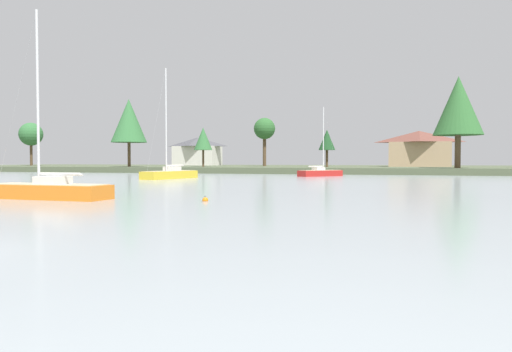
{
  "coord_description": "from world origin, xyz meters",
  "views": [
    {
      "loc": [
        11.22,
        -8.9,
        2.33
      ],
      "look_at": [
        -1.05,
        33.08,
        0.93
      ],
      "focal_mm": 33.8,
      "sensor_mm": 36.0,
      "label": 1
    }
  ],
  "objects_px": {
    "sailboat_yellow": "(170,176)",
    "mooring_buoy_orange": "(205,200)",
    "sailboat_orange": "(48,195)",
    "sailboat_red": "(320,175)"
  },
  "relations": [
    {
      "from": "sailboat_yellow",
      "to": "mooring_buoy_orange",
      "type": "height_order",
      "value": "sailboat_yellow"
    },
    {
      "from": "mooring_buoy_orange",
      "to": "sailboat_orange",
      "type": "bearing_deg",
      "value": -173.87
    },
    {
      "from": "mooring_buoy_orange",
      "to": "sailboat_yellow",
      "type": "bearing_deg",
      "value": 119.65
    },
    {
      "from": "sailboat_yellow",
      "to": "mooring_buoy_orange",
      "type": "distance_m",
      "value": 35.39
    },
    {
      "from": "sailboat_red",
      "to": "sailboat_yellow",
      "type": "xyz_separation_m",
      "value": [
        -17.15,
        -14.93,
        0.07
      ]
    },
    {
      "from": "sailboat_yellow",
      "to": "mooring_buoy_orange",
      "type": "bearing_deg",
      "value": -60.35
    },
    {
      "from": "sailboat_orange",
      "to": "mooring_buoy_orange",
      "type": "height_order",
      "value": "sailboat_orange"
    },
    {
      "from": "sailboat_orange",
      "to": "mooring_buoy_orange",
      "type": "relative_size",
      "value": 30.68
    },
    {
      "from": "sailboat_orange",
      "to": "sailboat_red",
      "type": "relative_size",
      "value": 1.11
    },
    {
      "from": "sailboat_orange",
      "to": "sailboat_red",
      "type": "height_order",
      "value": "sailboat_orange"
    }
  ]
}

